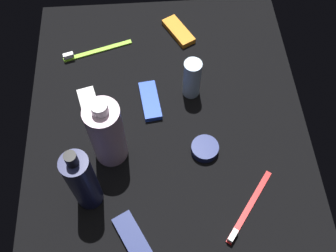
# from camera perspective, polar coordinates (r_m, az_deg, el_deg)

# --- Properties ---
(ground_plane) EXTENTS (0.84, 0.64, 0.01)m
(ground_plane) POSITION_cam_1_polar(r_m,az_deg,el_deg) (0.89, -0.00, -1.14)
(ground_plane) COLOR black
(lotion_bottle) EXTENTS (0.05, 0.05, 0.20)m
(lotion_bottle) POSITION_cam_1_polar(r_m,az_deg,el_deg) (0.76, -12.38, -7.87)
(lotion_bottle) COLOR #1A1E44
(lotion_bottle) RESTS_ON ground_plane
(bodywash_bottle) EXTENTS (0.07, 0.07, 0.19)m
(bodywash_bottle) POSITION_cam_1_polar(r_m,az_deg,el_deg) (0.80, -8.96, -1.04)
(bodywash_bottle) COLOR silver
(bodywash_bottle) RESTS_ON ground_plane
(deodorant_stick) EXTENTS (0.04, 0.04, 0.11)m
(deodorant_stick) POSITION_cam_1_polar(r_m,az_deg,el_deg) (0.91, 3.51, 6.92)
(deodorant_stick) COLOR silver
(deodorant_stick) RESTS_ON ground_plane
(toothbrush_red) EXTENTS (0.15, 0.12, 0.02)m
(toothbrush_red) POSITION_cam_1_polar(r_m,az_deg,el_deg) (0.83, 11.51, -11.96)
(toothbrush_red) COLOR red
(toothbrush_red) RESTS_ON ground_plane
(toothbrush_lime) EXTENTS (0.06, 0.18, 0.02)m
(toothbrush_lime) POSITION_cam_1_polar(r_m,az_deg,el_deg) (1.04, -10.83, 10.71)
(toothbrush_lime) COLOR #8CD133
(toothbrush_lime) RESTS_ON ground_plane
(snack_bar_navy) EXTENTS (0.11, 0.08, 0.01)m
(snack_bar_navy) POSITION_cam_1_polar(r_m,az_deg,el_deg) (0.80, -5.16, -15.98)
(snack_bar_navy) COLOR navy
(snack_bar_navy) RESTS_ON ground_plane
(snack_bar_orange) EXTENTS (0.11, 0.08, 0.01)m
(snack_bar_orange) POSITION_cam_1_polar(r_m,az_deg,el_deg) (1.06, 1.54, 13.66)
(snack_bar_orange) COLOR orange
(snack_bar_orange) RESTS_ON ground_plane
(snack_bar_white) EXTENTS (0.11, 0.07, 0.01)m
(snack_bar_white) POSITION_cam_1_polar(r_m,az_deg,el_deg) (0.93, -11.32, 2.75)
(snack_bar_white) COLOR white
(snack_bar_white) RESTS_ON ground_plane
(snack_bar_blue) EXTENTS (0.11, 0.05, 0.01)m
(snack_bar_blue) POSITION_cam_1_polar(r_m,az_deg,el_deg) (0.93, -2.62, 3.70)
(snack_bar_blue) COLOR blue
(snack_bar_blue) RESTS_ON ground_plane
(cream_tin_left) EXTENTS (0.06, 0.06, 0.02)m
(cream_tin_left) POSITION_cam_1_polar(r_m,az_deg,el_deg) (0.86, 5.39, -3.32)
(cream_tin_left) COLOR navy
(cream_tin_left) RESTS_ON ground_plane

